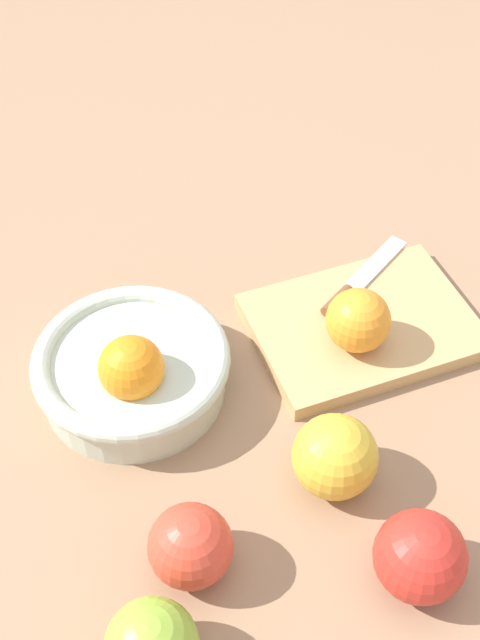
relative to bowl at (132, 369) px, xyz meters
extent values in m
plane|color=#997556|center=(0.13, -0.10, -0.03)|extent=(2.40, 2.40, 0.00)
cylinder|color=beige|center=(0.00, 0.00, -0.01)|extent=(0.18, 0.18, 0.05)
torus|color=beige|center=(0.00, 0.00, 0.01)|extent=(0.20, 0.20, 0.02)
sphere|color=orange|center=(0.00, -0.02, 0.03)|extent=(0.06, 0.06, 0.06)
cube|color=tan|center=(0.25, -0.01, -0.02)|extent=(0.23, 0.17, 0.02)
sphere|color=orange|center=(0.23, -0.03, 0.02)|extent=(0.07, 0.07, 0.07)
cube|color=silver|center=(0.30, 0.06, -0.01)|extent=(0.10, 0.07, 0.00)
cylinder|color=brown|center=(0.23, 0.02, -0.01)|extent=(0.05, 0.04, 0.01)
sphere|color=gold|center=(0.14, -0.17, 0.01)|extent=(0.08, 0.08, 0.08)
sphere|color=red|center=(0.17, -0.28, 0.01)|extent=(0.08, 0.08, 0.08)
sphere|color=#D6422D|center=(-0.01, -0.20, 0.00)|extent=(0.07, 0.07, 0.07)
camera|label=1|loc=(-0.08, -0.52, 0.64)|focal=46.36mm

